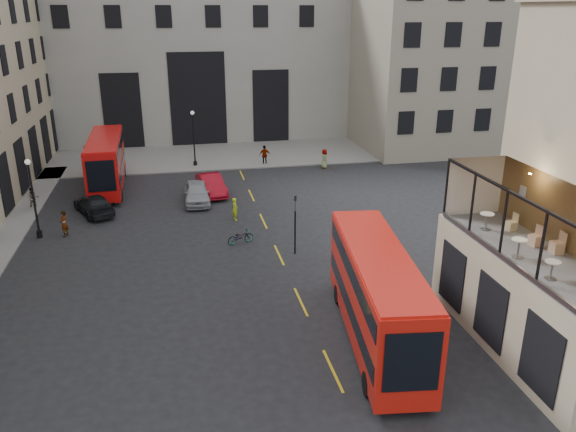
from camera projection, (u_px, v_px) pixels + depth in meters
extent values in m
plane|color=black|center=(378.00, 365.00, 23.83)|extent=(140.00, 140.00, 0.00)
cube|color=black|center=(491.00, 312.00, 24.08)|extent=(0.08, 9.20, 3.00)
cube|color=brown|center=(568.00, 218.00, 23.25)|extent=(0.04, 10.00, 2.90)
cube|color=beige|center=(475.00, 186.00, 27.56)|extent=(3.00, 0.04, 2.90)
cube|color=black|center=(542.00, 187.00, 22.47)|extent=(3.00, 10.00, 0.04)
cube|color=slate|center=(499.00, 254.00, 23.15)|extent=(0.12, 10.00, 0.18)
cube|color=black|center=(508.00, 191.00, 22.20)|extent=(0.12, 10.00, 0.10)
cube|color=beige|center=(523.00, 192.00, 26.13)|extent=(0.04, 0.45, 0.55)
cylinder|color=#FFD899|center=(530.00, 174.00, 24.47)|extent=(0.12, 0.12, 0.05)
cube|color=tan|center=(523.00, 303.00, 24.29)|extent=(3.00, 11.00, 4.50)
cube|color=slate|center=(531.00, 254.00, 23.49)|extent=(3.00, 10.00, 0.10)
cube|color=#9D9A92|center=(194.00, 58.00, 63.87)|extent=(34.00, 10.00, 18.00)
cube|color=black|center=(198.00, 100.00, 60.62)|extent=(6.00, 0.12, 10.00)
cube|color=black|center=(122.00, 112.00, 59.45)|extent=(4.00, 0.12, 8.00)
cube|color=black|center=(271.00, 107.00, 62.48)|extent=(4.00, 0.12, 8.00)
cube|color=gray|center=(429.00, 50.00, 60.91)|extent=(16.00, 18.00, 20.00)
cube|color=slate|center=(193.00, 156.00, 57.59)|extent=(40.00, 12.00, 0.12)
cylinder|color=black|center=(295.00, 233.00, 34.18)|extent=(0.10, 0.10, 2.80)
imported|color=black|center=(295.00, 203.00, 33.53)|extent=(0.16, 0.20, 1.00)
cylinder|color=black|center=(88.00, 174.00, 46.23)|extent=(0.10, 0.10, 2.80)
imported|color=black|center=(85.00, 152.00, 45.57)|extent=(0.16, 0.20, 1.00)
cylinder|color=black|center=(34.00, 202.00, 36.28)|extent=(0.14, 0.14, 5.00)
cylinder|color=black|center=(39.00, 234.00, 37.06)|extent=(0.36, 0.36, 0.50)
sphere|color=silver|center=(27.00, 162.00, 35.37)|extent=(0.36, 0.36, 0.36)
cylinder|color=black|center=(194.00, 141.00, 53.07)|extent=(0.14, 0.14, 5.00)
cylinder|color=black|center=(195.00, 164.00, 53.85)|extent=(0.36, 0.36, 0.50)
sphere|color=silver|center=(192.00, 113.00, 52.15)|extent=(0.36, 0.36, 0.36)
cube|color=#BA150C|center=(377.00, 294.00, 24.85)|extent=(3.87, 11.15, 3.87)
cube|color=black|center=(376.00, 305.00, 25.04)|extent=(3.83, 10.56, 0.79)
cube|color=black|center=(378.00, 270.00, 24.43)|extent=(3.83, 10.56, 0.79)
cube|color=#BA150C|center=(379.00, 254.00, 24.17)|extent=(3.74, 10.92, 0.12)
cylinder|color=black|center=(338.00, 294.00, 28.67)|extent=(0.40, 1.02, 0.99)
cylinder|color=black|center=(381.00, 293.00, 28.83)|extent=(0.40, 1.02, 0.99)
cylinder|color=black|center=(368.00, 384.00, 21.83)|extent=(0.40, 1.02, 0.99)
cylinder|color=black|center=(424.00, 381.00, 21.99)|extent=(0.40, 1.02, 0.99)
cube|color=red|center=(106.00, 161.00, 46.62)|extent=(2.80, 10.96, 3.86)
cube|color=black|center=(107.00, 168.00, 46.81)|extent=(2.82, 10.37, 0.79)
cube|color=black|center=(105.00, 147.00, 46.21)|extent=(2.82, 10.37, 0.79)
cube|color=red|center=(103.00, 138.00, 45.94)|extent=(2.69, 10.74, 0.12)
cylinder|color=black|center=(98.00, 172.00, 50.19)|extent=(0.31, 1.00, 0.99)
cylinder|color=black|center=(124.00, 171.00, 50.68)|extent=(0.31, 1.00, 0.99)
cylinder|color=black|center=(91.00, 197.00, 43.53)|extent=(0.31, 1.00, 0.99)
cylinder|color=black|center=(120.00, 195.00, 44.02)|extent=(0.31, 1.00, 0.99)
imported|color=#9FA1A7|center=(197.00, 193.00, 43.56)|extent=(2.01, 4.80, 1.62)
imported|color=#A80A1A|center=(211.00, 185.00, 45.54)|extent=(2.44, 5.06, 1.60)
imported|color=black|center=(94.00, 205.00, 41.25)|extent=(3.73, 5.20, 1.40)
imported|color=gray|center=(240.00, 237.00, 36.04)|extent=(1.84, 1.07, 0.91)
imported|color=#C4E818|center=(235.00, 209.00, 39.95)|extent=(0.51, 0.67, 1.66)
imported|color=gray|center=(33.00, 198.00, 42.23)|extent=(0.93, 0.79, 1.67)
imported|color=gray|center=(116.00, 177.00, 47.27)|extent=(1.10, 1.30, 1.74)
imported|color=gray|center=(265.00, 155.00, 54.18)|extent=(1.16, 0.59, 1.91)
imported|color=gray|center=(324.00, 159.00, 53.05)|extent=(0.67, 0.94, 1.82)
imported|color=gray|center=(64.00, 224.00, 37.07)|extent=(0.63, 0.75, 1.76)
cylinder|color=beige|center=(553.00, 262.00, 21.01)|extent=(0.59, 0.59, 0.04)
cylinder|color=slate|center=(552.00, 270.00, 21.13)|extent=(0.08, 0.08, 0.68)
cylinder|color=slate|center=(550.00, 279.00, 21.25)|extent=(0.43, 0.43, 0.03)
cylinder|color=white|center=(520.00, 240.00, 22.86)|extent=(0.64, 0.64, 0.04)
cylinder|color=slate|center=(518.00, 248.00, 22.99)|extent=(0.09, 0.09, 0.74)
cylinder|color=slate|center=(517.00, 257.00, 23.12)|extent=(0.47, 0.47, 0.03)
cylinder|color=white|center=(487.00, 214.00, 25.75)|extent=(0.63, 0.63, 0.04)
cylinder|color=slate|center=(486.00, 222.00, 25.88)|extent=(0.08, 0.08, 0.74)
cylinder|color=slate|center=(485.00, 229.00, 26.01)|extent=(0.47, 0.47, 0.03)
cube|color=tan|center=(557.00, 247.00, 23.43)|extent=(0.48, 0.48, 0.50)
cube|color=tan|center=(563.00, 237.00, 23.30)|extent=(0.06, 0.46, 0.44)
cube|color=tan|center=(535.00, 240.00, 24.19)|extent=(0.52, 0.52, 0.47)
cube|color=tan|center=(540.00, 230.00, 24.11)|extent=(0.13, 0.44, 0.42)
cube|color=tan|center=(511.00, 226.00, 25.88)|extent=(0.43, 0.43, 0.43)
cube|color=tan|center=(516.00, 217.00, 25.79)|extent=(0.07, 0.40, 0.38)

